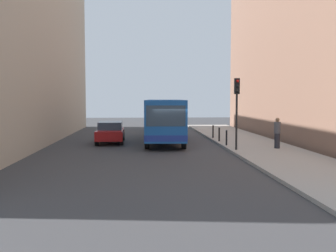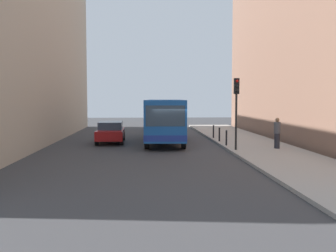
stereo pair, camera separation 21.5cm
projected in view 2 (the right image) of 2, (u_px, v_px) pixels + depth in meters
ground_plane at (173, 150)px, 23.59m from camera, size 80.00×80.00×0.00m
sidewalk at (261, 148)px, 23.90m from camera, size 4.40×40.00×0.15m
building_right at (331, 19)px, 27.63m from camera, size 7.00×32.00×17.34m
bus at (165, 118)px, 28.00m from camera, size 3.00×11.12×3.00m
car_beside_bus at (111, 132)px, 27.35m from camera, size 1.93×4.43×1.48m
car_behind_bus at (165, 123)px, 37.72m from camera, size 2.14×4.53×1.48m
traffic_light at (236, 100)px, 22.32m from camera, size 0.28×0.33×4.10m
bollard_near at (226, 138)px, 24.64m from camera, size 0.11×0.11×0.95m
bollard_mid at (219, 134)px, 26.98m from camera, size 0.11×0.11×0.95m
bollard_far at (213, 132)px, 29.33m from camera, size 0.11×0.11×0.95m
pedestrian_near_signal at (277, 133)px, 23.11m from camera, size 0.38×0.38×1.81m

